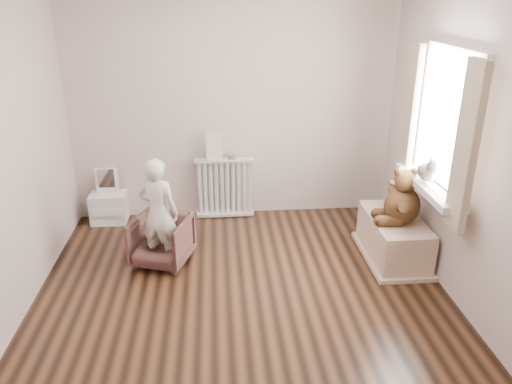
{
  "coord_description": "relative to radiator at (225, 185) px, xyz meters",
  "views": [
    {
      "loc": [
        -0.19,
        -3.66,
        2.49
      ],
      "look_at": [
        0.15,
        0.45,
        0.8
      ],
      "focal_mm": 35.0,
      "sensor_mm": 36.0,
      "label": 1
    }
  ],
  "objects": [
    {
      "name": "right_wall",
      "position": [
        1.91,
        -1.68,
        0.91
      ],
      "size": [
        0.02,
        3.6,
        2.6
      ],
      "primitive_type": "cube",
      "color": "beige",
      "rests_on": "ground"
    },
    {
      "name": "tin_a",
      "position": [
        0.09,
        0.0,
        0.35
      ],
      "size": [
        0.1,
        0.1,
        0.06
      ],
      "primitive_type": "cylinder",
      "color": "#A59E8C",
      "rests_on": "radiator"
    },
    {
      "name": "front_wall",
      "position": [
        0.11,
        -3.48,
        0.91
      ],
      "size": [
        3.6,
        0.02,
        2.6
      ],
      "primitive_type": "cube",
      "color": "beige",
      "rests_on": "ground"
    },
    {
      "name": "window_sill",
      "position": [
        1.78,
        -1.38,
        0.48
      ],
      "size": [
        0.22,
        1.1,
        0.06
      ],
      "primitive_type": "cube",
      "color": "silver",
      "rests_on": "right_wall"
    },
    {
      "name": "back_wall",
      "position": [
        0.11,
        0.12,
        0.91
      ],
      "size": [
        3.6,
        0.02,
        2.6
      ],
      "primitive_type": "cube",
      "color": "beige",
      "rests_on": "ground"
    },
    {
      "name": "plush_cat",
      "position": [
        1.77,
        -1.36,
        0.61
      ],
      "size": [
        0.27,
        0.34,
        0.25
      ],
      "primitive_type": null,
      "rotation": [
        0.0,
        0.0,
        0.36
      ],
      "color": "slate",
      "rests_on": "window_sill"
    },
    {
      "name": "floor",
      "position": [
        0.11,
        -1.68,
        -0.39
      ],
      "size": [
        3.6,
        3.6,
        0.01
      ],
      "primitive_type": "cube",
      "color": "black",
      "rests_on": "ground"
    },
    {
      "name": "child",
      "position": [
        -0.63,
        -1.07,
        0.16
      ],
      "size": [
        0.45,
        0.37,
        1.07
      ],
      "primitive_type": "imported",
      "rotation": [
        0.0,
        0.0,
        2.81
      ],
      "color": "silver",
      "rests_on": "armchair"
    },
    {
      "name": "toy_bench",
      "position": [
        1.63,
        -1.1,
        -0.19
      ],
      "size": [
        0.48,
        0.91,
        0.43
      ],
      "primitive_type": "cube",
      "color": "beige",
      "rests_on": "floor"
    },
    {
      "name": "armchair",
      "position": [
        -0.63,
        -1.02,
        -0.15
      ],
      "size": [
        0.65,
        0.66,
        0.48
      ],
      "primitive_type": "imported",
      "rotation": [
        0.0,
        0.0,
        -0.33
      ],
      "color": "#4E2D29",
      "rests_on": "floor"
    },
    {
      "name": "window",
      "position": [
        1.87,
        -1.38,
        1.06
      ],
      "size": [
        0.03,
        0.9,
        1.1
      ],
      "primitive_type": "cube",
      "color": "white",
      "rests_on": "right_wall"
    },
    {
      "name": "curtain_right",
      "position": [
        1.76,
        -0.81,
        1.0
      ],
      "size": [
        0.06,
        0.26,
        1.3
      ],
      "primitive_type": "cube",
      "color": "tan",
      "rests_on": "right_wall"
    },
    {
      "name": "teddy_bear",
      "position": [
        1.64,
        -1.2,
        0.28
      ],
      "size": [
        0.48,
        0.39,
        0.54
      ],
      "primitive_type": null,
      "rotation": [
        0.0,
        0.0,
        -0.13
      ],
      "color": "#3D2510",
      "rests_on": "toy_bench"
    },
    {
      "name": "left_wall",
      "position": [
        -1.69,
        -1.68,
        0.91
      ],
      "size": [
        0.02,
        3.6,
        2.6
      ],
      "primitive_type": "cube",
      "color": "beige",
      "rests_on": "ground"
    },
    {
      "name": "toy_vanity",
      "position": [
        -1.32,
        -0.03,
        -0.11
      ],
      "size": [
        0.4,
        0.28,
        0.62
      ],
      "primitive_type": "cube",
      "color": "silver",
      "rests_on": "floor"
    },
    {
      "name": "radiator",
      "position": [
        0.0,
        0.0,
        0.0
      ],
      "size": [
        0.67,
        0.13,
        0.71
      ],
      "primitive_type": "cube",
      "color": "silver",
      "rests_on": "floor"
    },
    {
      "name": "curtain_left",
      "position": [
        1.76,
        -1.95,
        1.0
      ],
      "size": [
        0.06,
        0.26,
        1.3
      ],
      "primitive_type": "cube",
      "color": "tan",
      "rests_on": "right_wall"
    },
    {
      "name": "paper_doll",
      "position": [
        -0.1,
        0.0,
        0.47
      ],
      "size": [
        0.18,
        0.02,
        0.31
      ],
      "primitive_type": "cube",
      "color": "beige",
      "rests_on": "radiator"
    }
  ]
}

